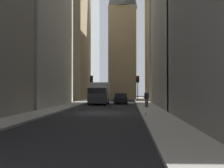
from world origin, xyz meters
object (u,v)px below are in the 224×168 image
Objects in this scene: sedan_black at (121,99)px; discarded_bottle at (146,114)px; traffic_light_far_junction at (91,82)px; delivery_truck at (99,93)px; pedestrian at (147,98)px; traffic_light_midblock at (138,82)px.

sedan_black is 20.47m from discarded_bottle.
traffic_light_far_junction is 15.18× the size of discarded_bottle.
delivery_truck is at bearing -167.48° from traffic_light_far_junction.
sedan_black is at bearing 15.90° from pedestrian.
traffic_light_far_junction reaches higher than discarded_bottle.
traffic_light_far_junction is at bearing 12.52° from delivery_truck.
discarded_bottle is (-29.02, 0.27, -2.84)m from traffic_light_midblock.
delivery_truck is 10.24m from pedestrian.
discarded_bottle is at bearing -173.73° from sedan_black.
traffic_light_far_junction is (9.09, 5.16, 2.49)m from sedan_black.
sedan_black is 1.07× the size of traffic_light_midblock.
pedestrian is (-18.74, -0.36, -2.02)m from traffic_light_midblock.
discarded_bottle is at bearing 176.48° from pedestrian.
traffic_light_midblock is 2.34× the size of pedestrian.
traffic_light_far_junction is at bearing 86.85° from traffic_light_midblock.
delivery_truck is at bearing 119.02° from sedan_black.
traffic_light_midblock is 18.85m from pedestrian.
delivery_truck is 3.77× the size of pedestrian.
discarded_bottle is at bearing -165.89° from traffic_light_far_junction.
sedan_black is at bearing 6.27° from discarded_bottle.
delivery_truck is at bearing 152.58° from traffic_light_midblock.
traffic_light_far_junction reaches higher than sedan_black.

